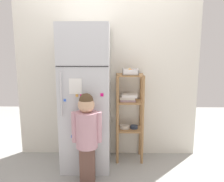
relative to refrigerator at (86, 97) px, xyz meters
The scene contains 6 objects.
ground_plane 0.94m from the refrigerator, ahead, with size 6.00×6.00×0.00m, color #999993.
kitchen_wall_back 0.49m from the refrigerator, 53.38° to the left, with size 2.50×0.03×2.31m, color silver.
refrigerator is the anchor object (origin of this frame).
child_standing 0.51m from the refrigerator, 82.88° to the right, with size 0.34×0.25×1.05m.
pantry_shelf_unit 0.61m from the refrigerator, 15.78° to the left, with size 0.36×0.31×1.18m.
fruit_bin 0.66m from the refrigerator, 15.39° to the left, with size 0.20×0.20×0.07m.
Camera 1 is at (0.13, -2.98, 1.56)m, focal length 39.00 mm.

